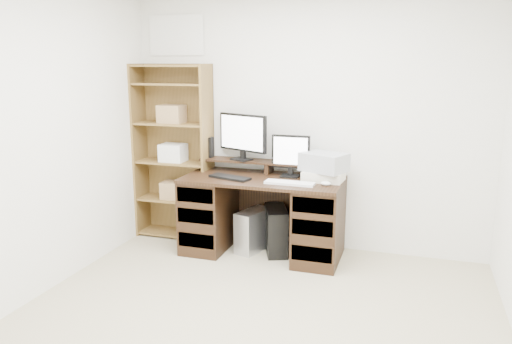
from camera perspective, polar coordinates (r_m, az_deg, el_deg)
The scene contains 14 objects.
room at distance 2.98m, azimuth -2.51°, elevation 1.43°, with size 3.54×4.04×2.54m.
desk at distance 4.80m, azimuth 0.78°, elevation -4.85°, with size 1.50×0.70×0.75m.
riser_shelf at distance 4.88m, azimuth 1.51°, elevation 0.95°, with size 1.40×0.22×0.12m.
monitor_wide at distance 4.89m, azimuth -1.53°, elevation 4.31°, with size 0.54×0.25×0.45m.
monitor_small at distance 4.72m, azimuth 3.99°, elevation 2.04°, with size 0.36×0.14×0.40m.
speaker at distance 5.07m, azimuth -5.41°, elevation 2.84°, with size 0.08×0.08×0.21m, color black.
keyboard_black at distance 4.67m, azimuth -3.01°, elevation -0.63°, with size 0.41×0.14×0.02m, color black.
keyboard_white at distance 4.46m, azimuth 3.87°, elevation -1.26°, with size 0.45×0.14×0.02m, color white.
mouse at distance 4.45m, azimuth 7.98°, elevation -1.30°, with size 0.09×0.06×0.04m, color white.
printer at distance 4.62m, azimuth 7.73°, elevation -0.43°, with size 0.36×0.27×0.09m, color beige.
basket at distance 4.59m, azimuth 7.78°, elevation 1.13°, with size 0.39×0.28×0.17m, color #A1A5AB.
tower_silver at distance 4.92m, azimuth -0.30°, elevation -6.68°, with size 0.18×0.41×0.41m, color silver.
tower_black at distance 4.87m, azimuth 2.30°, elevation -6.65°, with size 0.34×0.48×0.45m.
bookshelf at distance 5.24m, azimuth -9.33°, elevation 2.43°, with size 0.80×0.30×1.80m.
Camera 1 is at (1.01, -2.74, 1.83)m, focal length 35.00 mm.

